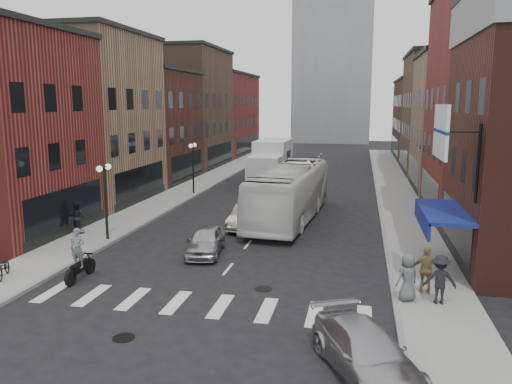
% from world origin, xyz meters
% --- Properties ---
extents(ground, '(160.00, 160.00, 0.00)m').
position_xyz_m(ground, '(0.00, 0.00, 0.00)').
color(ground, black).
rests_on(ground, ground).
extents(sidewalk_left, '(3.00, 74.00, 0.15)m').
position_xyz_m(sidewalk_left, '(-8.50, 22.00, 0.07)').
color(sidewalk_left, gray).
rests_on(sidewalk_left, ground).
extents(sidewalk_right, '(3.00, 74.00, 0.15)m').
position_xyz_m(sidewalk_right, '(8.50, 22.00, 0.07)').
color(sidewalk_right, gray).
rests_on(sidewalk_right, ground).
extents(curb_left, '(0.20, 74.00, 0.16)m').
position_xyz_m(curb_left, '(-7.00, 22.00, 0.00)').
color(curb_left, gray).
rests_on(curb_left, ground).
extents(curb_right, '(0.20, 74.00, 0.16)m').
position_xyz_m(curb_right, '(7.00, 22.00, 0.00)').
color(curb_right, gray).
rests_on(curb_right, ground).
extents(crosswalk_stripes, '(12.00, 2.20, 0.01)m').
position_xyz_m(crosswalk_stripes, '(0.00, -3.00, 0.00)').
color(crosswalk_stripes, silver).
rests_on(crosswalk_stripes, ground).
extents(bldg_left_mid_a, '(10.30, 10.20, 12.30)m').
position_xyz_m(bldg_left_mid_a, '(-14.99, 14.00, 6.15)').
color(bldg_left_mid_a, '#88664B').
rests_on(bldg_left_mid_a, ground).
extents(bldg_left_mid_b, '(10.30, 10.20, 10.30)m').
position_xyz_m(bldg_left_mid_b, '(-14.99, 24.00, 5.15)').
color(bldg_left_mid_b, '#4A211A').
rests_on(bldg_left_mid_b, ground).
extents(bldg_left_far_a, '(10.30, 12.20, 13.30)m').
position_xyz_m(bldg_left_far_a, '(-14.99, 35.00, 6.65)').
color(bldg_left_far_a, '#513928').
rests_on(bldg_left_far_a, ground).
extents(bldg_left_far_b, '(10.30, 16.20, 11.30)m').
position_xyz_m(bldg_left_far_b, '(-14.99, 49.00, 5.65)').
color(bldg_left_far_b, maroon).
rests_on(bldg_left_far_b, ground).
extents(bldg_right_mid_b, '(10.30, 10.20, 11.30)m').
position_xyz_m(bldg_right_mid_b, '(14.99, 24.00, 5.65)').
color(bldg_right_mid_b, '#88664B').
rests_on(bldg_right_mid_b, ground).
extents(bldg_right_far_a, '(10.30, 12.20, 12.30)m').
position_xyz_m(bldg_right_far_a, '(14.99, 35.00, 6.15)').
color(bldg_right_far_a, '#513928').
rests_on(bldg_right_far_a, ground).
extents(bldg_right_far_b, '(10.30, 16.20, 10.30)m').
position_xyz_m(bldg_right_far_b, '(14.99, 49.00, 5.15)').
color(bldg_right_far_b, '#4A211A').
rests_on(bldg_right_far_b, ground).
extents(awning_blue, '(1.80, 5.00, 0.78)m').
position_xyz_m(awning_blue, '(8.93, 2.50, 2.63)').
color(awning_blue, navy).
rests_on(awning_blue, ground).
extents(billboard_sign, '(1.52, 3.00, 3.70)m').
position_xyz_m(billboard_sign, '(8.59, 0.50, 6.13)').
color(billboard_sign, black).
rests_on(billboard_sign, ground).
extents(distant_tower, '(14.00, 14.00, 50.00)m').
position_xyz_m(distant_tower, '(0.00, 78.00, 25.00)').
color(distant_tower, '#9399A0').
rests_on(distant_tower, ground).
extents(streetlamp_near, '(0.32, 1.22, 4.11)m').
position_xyz_m(streetlamp_near, '(-7.40, 4.00, 2.91)').
color(streetlamp_near, black).
rests_on(streetlamp_near, ground).
extents(streetlamp_far, '(0.32, 1.22, 4.11)m').
position_xyz_m(streetlamp_far, '(-7.40, 18.00, 2.91)').
color(streetlamp_far, black).
rests_on(streetlamp_far, ground).
extents(bike_rack, '(0.08, 0.68, 0.80)m').
position_xyz_m(bike_rack, '(-7.60, 1.30, 0.55)').
color(bike_rack, '#D8590C').
rests_on(bike_rack, sidewalk_left).
extents(box_truck, '(2.87, 9.07, 3.95)m').
position_xyz_m(box_truck, '(-2.20, 24.06, 1.95)').
color(box_truck, silver).
rests_on(box_truck, ground).
extents(motorcycle_rider, '(0.62, 2.17, 2.21)m').
position_xyz_m(motorcycle_rider, '(-5.67, -1.56, 1.04)').
color(motorcycle_rider, black).
rests_on(motorcycle_rider, ground).
extents(transit_bus, '(3.83, 12.68, 3.48)m').
position_xyz_m(transit_bus, '(1.33, 11.06, 1.74)').
color(transit_bus, white).
rests_on(transit_bus, ground).
extents(sedan_left_near, '(2.06, 4.07, 1.33)m').
position_xyz_m(sedan_left_near, '(-1.64, 3.00, 0.66)').
color(sedan_left_near, '#B3B2B7').
rests_on(sedan_left_near, ground).
extents(sedan_left_far, '(1.69, 4.27, 1.38)m').
position_xyz_m(sedan_left_far, '(-0.80, 8.42, 0.69)').
color(sedan_left_far, '#ABA78B').
rests_on(sedan_left_far, ground).
extents(curb_car, '(3.65, 4.85, 1.31)m').
position_xyz_m(curb_car, '(5.91, -6.64, 0.65)').
color(curb_car, '#AFAEB3').
rests_on(curb_car, ground).
extents(parked_bicycle, '(1.15, 1.66, 0.82)m').
position_xyz_m(parked_bicycle, '(-8.66, -2.30, 0.56)').
color(parked_bicycle, black).
rests_on(parked_bicycle, sidewalk_left).
extents(ped_left_solo, '(1.00, 0.81, 1.79)m').
position_xyz_m(ped_left_solo, '(-9.60, 4.86, 1.04)').
color(ped_left_solo, black).
rests_on(ped_left_solo, sidewalk_left).
extents(ped_right_a, '(1.18, 0.63, 1.79)m').
position_xyz_m(ped_right_a, '(8.51, -1.43, 1.04)').
color(ped_right_a, black).
rests_on(ped_right_a, sidewalk_right).
extents(ped_right_b, '(1.10, 0.61, 1.82)m').
position_xyz_m(ped_right_b, '(8.16, -0.51, 1.06)').
color(ped_right_b, olive).
rests_on(ped_right_b, sidewalk_right).
extents(ped_right_c, '(1.02, 0.94, 1.76)m').
position_xyz_m(ped_right_c, '(7.40, -1.39, 1.03)').
color(ped_right_c, '#55585C').
rests_on(ped_right_c, sidewalk_right).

